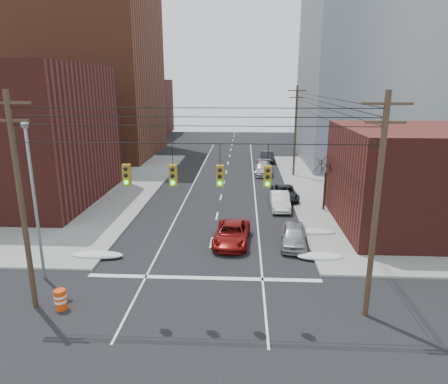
# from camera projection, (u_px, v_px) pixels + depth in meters

# --- Properties ---
(ground) EXTENTS (160.00, 160.00, 0.00)m
(ground) POSITION_uv_depth(u_px,v_px,m) (189.00, 347.00, 17.59)
(ground) COLOR black
(ground) RESTS_ON ground
(building_brick_tall) EXTENTS (24.00, 20.00, 30.00)m
(building_brick_tall) POSITION_uv_depth(u_px,v_px,m) (73.00, 58.00, 61.04)
(building_brick_tall) COLOR brown
(building_brick_tall) RESTS_ON ground
(building_brick_far) EXTENTS (22.00, 18.00, 12.00)m
(building_brick_far) POSITION_uv_depth(u_px,v_px,m) (117.00, 107.00, 88.56)
(building_brick_far) COLOR #521D18
(building_brick_far) RESTS_ON ground
(building_office) EXTENTS (22.00, 20.00, 25.00)m
(building_office) POSITION_uv_depth(u_px,v_px,m) (386.00, 74.00, 55.59)
(building_office) COLOR gray
(building_office) RESTS_ON ground
(building_glass) EXTENTS (20.00, 18.00, 22.00)m
(building_glass) POSITION_uv_depth(u_px,v_px,m) (352.00, 84.00, 80.93)
(building_glass) COLOR gray
(building_glass) RESTS_ON ground
(building_storefront) EXTENTS (16.00, 12.00, 8.00)m
(building_storefront) POSITION_uv_depth(u_px,v_px,m) (445.00, 180.00, 31.06)
(building_storefront) COLOR #521D18
(building_storefront) RESTS_ON ground
(utility_pole_left) EXTENTS (2.20, 0.28, 11.00)m
(utility_pole_left) POSITION_uv_depth(u_px,v_px,m) (21.00, 200.00, 19.37)
(utility_pole_left) COLOR #473323
(utility_pole_left) RESTS_ON ground
(utility_pole_right) EXTENTS (2.20, 0.28, 11.00)m
(utility_pole_right) POSITION_uv_depth(u_px,v_px,m) (377.00, 205.00, 18.54)
(utility_pole_right) COLOR #473323
(utility_pole_right) RESTS_ON ground
(utility_pole_far) EXTENTS (2.20, 0.28, 11.00)m
(utility_pole_far) POSITION_uv_depth(u_px,v_px,m) (295.00, 130.00, 48.40)
(utility_pole_far) COLOR #473323
(utility_pole_far) RESTS_ON ground
(traffic_signals) EXTENTS (17.00, 0.42, 2.02)m
(traffic_signals) POSITION_uv_depth(u_px,v_px,m) (196.00, 174.00, 18.55)
(traffic_signals) COLOR black
(traffic_signals) RESTS_ON ground
(street_light) EXTENTS (0.44, 0.44, 9.32)m
(street_light) POSITION_uv_depth(u_px,v_px,m) (33.00, 189.00, 22.37)
(street_light) COLOR gray
(street_light) RESTS_ON ground
(bare_tree) EXTENTS (2.09, 2.20, 4.93)m
(bare_tree) POSITION_uv_depth(u_px,v_px,m) (325.00, 186.00, 35.77)
(bare_tree) COLOR black
(bare_tree) RESTS_ON ground
(snow_nw) EXTENTS (3.50, 1.08, 0.42)m
(snow_nw) POSITION_uv_depth(u_px,v_px,m) (97.00, 255.00, 26.57)
(snow_nw) COLOR silver
(snow_nw) RESTS_ON ground
(snow_ne) EXTENTS (3.00, 1.08, 0.42)m
(snow_ne) POSITION_uv_depth(u_px,v_px,m) (320.00, 256.00, 26.32)
(snow_ne) COLOR silver
(snow_ne) RESTS_ON ground
(snow_east_far) EXTENTS (4.00, 1.08, 0.42)m
(snow_east_far) POSITION_uv_depth(u_px,v_px,m) (309.00, 232.00, 30.66)
(snow_east_far) COLOR silver
(snow_east_far) RESTS_ON ground
(red_pickup) EXTENTS (2.81, 5.42, 1.46)m
(red_pickup) POSITION_uv_depth(u_px,v_px,m) (232.00, 234.00, 28.85)
(red_pickup) COLOR maroon
(red_pickup) RESTS_ON ground
(parked_car_a) EXTENTS (2.27, 4.61, 1.51)m
(parked_car_a) POSITION_uv_depth(u_px,v_px,m) (294.00, 236.00, 28.41)
(parked_car_a) COLOR #A1A2A6
(parked_car_a) RESTS_ON ground
(parked_car_b) EXTENTS (1.65, 4.66, 1.53)m
(parked_car_b) POSITION_uv_depth(u_px,v_px,m) (280.00, 201.00, 36.78)
(parked_car_b) COLOR white
(parked_car_b) RESTS_ON ground
(parked_car_c) EXTENTS (2.62, 5.18, 1.40)m
(parked_car_c) POSITION_uv_depth(u_px,v_px,m) (285.00, 193.00, 39.66)
(parked_car_c) COLOR black
(parked_car_c) RESTS_ON ground
(parked_car_d) EXTENTS (2.40, 5.47, 1.56)m
(parked_car_d) POSITION_uv_depth(u_px,v_px,m) (263.00, 168.00, 50.68)
(parked_car_d) COLOR #A6A5AA
(parked_car_d) RESTS_ON ground
(parked_car_e) EXTENTS (1.98, 3.85, 1.25)m
(parked_car_e) POSITION_uv_depth(u_px,v_px,m) (262.00, 165.00, 53.46)
(parked_car_e) COLOR maroon
(parked_car_e) RESTS_ON ground
(parked_car_f) EXTENTS (1.89, 4.76, 1.54)m
(parked_car_f) POSITION_uv_depth(u_px,v_px,m) (267.00, 157.00, 58.70)
(parked_car_f) COLOR black
(parked_car_f) RESTS_ON ground
(lot_car_a) EXTENTS (4.71, 2.05, 1.51)m
(lot_car_a) POSITION_uv_depth(u_px,v_px,m) (65.00, 195.00, 38.18)
(lot_car_a) COLOR silver
(lot_car_a) RESTS_ON sidewalk_nw
(lot_car_b) EXTENTS (5.76, 3.36, 1.51)m
(lot_car_b) POSITION_uv_depth(u_px,v_px,m) (100.00, 173.00, 47.42)
(lot_car_b) COLOR #A2A2A7
(lot_car_b) RESTS_ON sidewalk_nw
(lot_car_c) EXTENTS (5.15, 3.55, 1.38)m
(lot_car_c) POSITION_uv_depth(u_px,v_px,m) (56.00, 183.00, 42.89)
(lot_car_c) COLOR black
(lot_car_c) RESTS_ON sidewalk_nw
(lot_car_d) EXTENTS (4.76, 2.62, 1.53)m
(lot_car_d) POSITION_uv_depth(u_px,v_px,m) (43.00, 180.00, 43.86)
(lot_car_d) COLOR #B2B2B7
(lot_car_d) RESTS_ON sidewalk_nw
(construction_barrel) EXTENTS (0.65, 0.65, 1.08)m
(construction_barrel) POSITION_uv_depth(u_px,v_px,m) (60.00, 299.00, 20.44)
(construction_barrel) COLOR #D5400B
(construction_barrel) RESTS_ON ground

